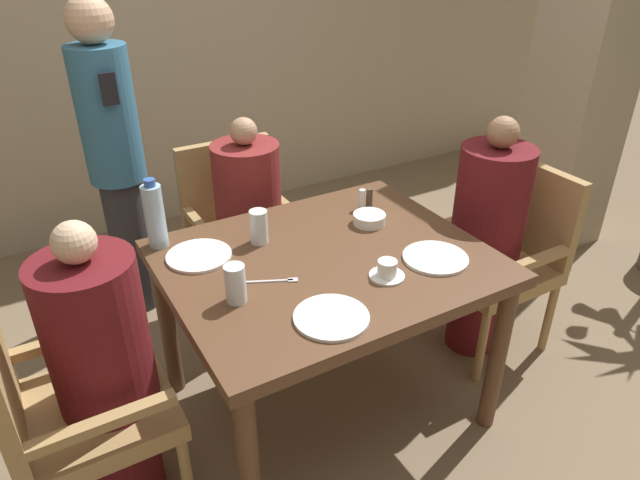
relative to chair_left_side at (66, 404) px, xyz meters
name	(u,v)px	position (x,y,z in m)	size (l,w,h in m)	color
ground_plane	(326,403)	(0.98, 0.00, -0.50)	(16.00, 16.00, 0.00)	#7A664C
wall_back	(147,8)	(0.98, 2.13, 0.90)	(8.00, 0.06, 2.80)	tan
pillar_stone	(595,24)	(3.08, 0.58, 0.85)	(0.45, 0.45, 2.70)	tan
dining_table	(326,279)	(0.98, 0.00, 0.16)	(1.19, 0.98, 0.76)	brown
chair_left_side	(66,404)	(0.00, 0.00, 0.00)	(0.50, 0.50, 0.90)	#A88451
diner_in_left_chair	(105,370)	(0.14, 0.00, 0.08)	(0.32, 0.32, 1.13)	#5B1419
chair_far_side	(240,224)	(0.98, 0.88, 0.00)	(0.50, 0.50, 0.90)	#A88451
diner_in_far_chair	(250,223)	(0.98, 0.74, 0.07)	(0.32, 0.32, 1.10)	maroon
chair_right_side	(504,250)	(1.96, 0.00, 0.00)	(0.50, 0.50, 0.90)	#A88451
diner_in_right_chair	(486,238)	(1.82, 0.00, 0.10)	(0.32, 0.32, 1.17)	#5B1419
standing_host	(115,158)	(0.48, 1.17, 0.36)	(0.27, 0.31, 1.59)	#2D2D33
plate_main_left	(199,256)	(0.56, 0.24, 0.26)	(0.25, 0.25, 0.01)	white
plate_main_right	(331,317)	(0.80, -0.33, 0.26)	(0.25, 0.25, 0.01)	white
plate_dessert_center	(435,258)	(1.33, -0.22, 0.26)	(0.25, 0.25, 0.01)	white
teacup_with_saucer	(387,270)	(1.10, -0.22, 0.28)	(0.13, 0.13, 0.07)	white
bowl_small	(369,219)	(1.27, 0.14, 0.28)	(0.14, 0.14, 0.04)	white
water_bottle	(155,215)	(0.46, 0.41, 0.39)	(0.08, 0.08, 0.28)	#A3C6DB
glass_tall_near	(259,227)	(0.81, 0.23, 0.33)	(0.07, 0.07, 0.14)	silver
glass_tall_mid	(235,284)	(0.58, -0.09, 0.33)	(0.07, 0.07, 0.14)	silver
salt_shaker	(362,199)	(1.33, 0.28, 0.30)	(0.03, 0.03, 0.09)	white
pepper_shaker	(369,198)	(1.36, 0.28, 0.30)	(0.03, 0.03, 0.09)	#4C3D2D
fork_beside_plate	(276,281)	(0.74, -0.05, 0.26)	(0.18, 0.10, 0.00)	silver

